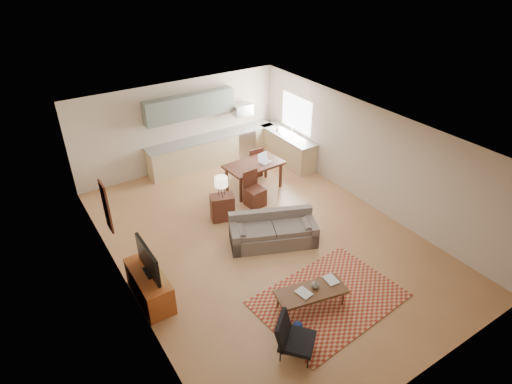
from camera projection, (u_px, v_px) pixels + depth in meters
room at (263, 190)px, 9.57m from camera, size 9.00×9.00×9.00m
kitchen_counter_back at (213, 149)px, 13.46m from camera, size 4.26×0.64×0.92m
kitchen_counter_right at (287, 148)px, 13.55m from camera, size 0.64×2.26×0.92m
kitchen_range at (243, 142)px, 13.97m from camera, size 0.62×0.62×0.90m
kitchen_microwave at (242, 110)px, 13.42m from camera, size 0.62×0.40×0.35m
upper_cabinets at (190, 106)px, 12.51m from camera, size 2.80×0.34×0.70m
window_right at (296, 113)px, 13.13m from camera, size 0.02×1.40×1.05m
wall_art_left at (107, 207)px, 8.62m from camera, size 0.06×0.42×1.10m
triptych at (176, 114)px, 12.53m from camera, size 1.70×0.04×0.50m
rug at (329, 299)px, 8.55m from camera, size 2.99×2.21×0.02m
sofa at (273, 230)px, 9.94m from camera, size 2.27×1.65×0.73m
coffee_table at (311, 298)px, 8.28m from camera, size 1.47×0.83×0.42m
book_a at (300, 296)px, 8.04m from camera, size 0.30×0.36×0.03m
book_b at (326, 282)px, 8.38m from camera, size 0.29×0.36×0.02m
vase at (315, 284)px, 8.21m from camera, size 0.23×0.23×0.17m
armchair at (298, 338)px, 7.26m from camera, size 0.94×0.94×0.76m
tv_credenza at (150, 286)px, 8.43m from camera, size 0.53×1.38×0.64m
tv at (148, 260)px, 8.13m from camera, size 0.11×1.06×0.64m
console_table at (222, 207)px, 10.81m from camera, size 0.68×0.55×0.68m
table_lamp at (221, 187)px, 10.50m from camera, size 0.44×0.44×0.54m
dining_table at (254, 176)px, 12.06m from camera, size 1.66×1.02×0.81m
dining_chair_near at (255, 189)px, 11.30m from camera, size 0.50×0.52×0.97m
dining_chair_far at (253, 161)px, 12.75m from camera, size 0.47×0.49×0.94m
laptop at (266, 158)px, 11.86m from camera, size 0.39×0.32×0.26m
soap_bottle at (278, 128)px, 13.49m from camera, size 0.11×0.11×0.19m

